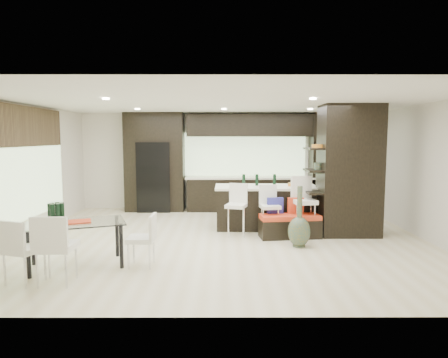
{
  "coord_description": "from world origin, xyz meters",
  "views": [
    {
      "loc": [
        -0.02,
        -7.84,
        2.04
      ],
      "look_at": [
        0.0,
        0.6,
        1.15
      ],
      "focal_mm": 32.0,
      "sensor_mm": 36.0,
      "label": 1
    }
  ],
  "objects_px": {
    "stool_right": "(304,212)",
    "floor_vase": "(299,217)",
    "kitchen_island": "(266,207)",
    "stool_left": "(236,215)",
    "dining_table": "(77,245)",
    "chair_near": "(57,251)",
    "bench": "(290,226)",
    "chair_end": "(141,243)",
    "stool_mid": "(270,216)",
    "chair_far": "(25,253)"
  },
  "relations": [
    {
      "from": "stool_right",
      "to": "floor_vase",
      "type": "height_order",
      "value": "floor_vase"
    },
    {
      "from": "kitchen_island",
      "to": "stool_right",
      "type": "relative_size",
      "value": 2.27
    },
    {
      "from": "stool_left",
      "to": "dining_table",
      "type": "distance_m",
      "value": 3.22
    },
    {
      "from": "floor_vase",
      "to": "chair_near",
      "type": "height_order",
      "value": "floor_vase"
    },
    {
      "from": "kitchen_island",
      "to": "bench",
      "type": "height_order",
      "value": "kitchen_island"
    },
    {
      "from": "bench",
      "to": "chair_end",
      "type": "bearing_deg",
      "value": -152.17
    },
    {
      "from": "stool_mid",
      "to": "dining_table",
      "type": "distance_m",
      "value": 3.81
    },
    {
      "from": "chair_near",
      "to": "chair_end",
      "type": "distance_m",
      "value": 1.26
    },
    {
      "from": "dining_table",
      "to": "stool_mid",
      "type": "bearing_deg",
      "value": 10.36
    },
    {
      "from": "floor_vase",
      "to": "stool_right",
      "type": "bearing_deg",
      "value": 72.31
    },
    {
      "from": "stool_right",
      "to": "dining_table",
      "type": "distance_m",
      "value": 4.41
    },
    {
      "from": "chair_near",
      "to": "chair_end",
      "type": "bearing_deg",
      "value": 35.29
    },
    {
      "from": "kitchen_island",
      "to": "stool_left",
      "type": "relative_size",
      "value": 2.6
    },
    {
      "from": "stool_right",
      "to": "chair_far",
      "type": "relative_size",
      "value": 1.18
    },
    {
      "from": "stool_mid",
      "to": "chair_far",
      "type": "relative_size",
      "value": 1.0
    },
    {
      "from": "stool_mid",
      "to": "stool_right",
      "type": "distance_m",
      "value": 0.7
    },
    {
      "from": "stool_right",
      "to": "floor_vase",
      "type": "xyz_separation_m",
      "value": [
        -0.25,
        -0.77,
        0.07
      ]
    },
    {
      "from": "stool_mid",
      "to": "chair_far",
      "type": "distance_m",
      "value": 4.59
    },
    {
      "from": "dining_table",
      "to": "chair_end",
      "type": "bearing_deg",
      "value": -20.28
    },
    {
      "from": "floor_vase",
      "to": "chair_far",
      "type": "height_order",
      "value": "floor_vase"
    },
    {
      "from": "chair_far",
      "to": "kitchen_island",
      "type": "bearing_deg",
      "value": 61.67
    },
    {
      "from": "chair_near",
      "to": "chair_end",
      "type": "xyz_separation_m",
      "value": [
        1.02,
        0.74,
        -0.07
      ]
    },
    {
      "from": "kitchen_island",
      "to": "stool_mid",
      "type": "bearing_deg",
      "value": -89.45
    },
    {
      "from": "stool_right",
      "to": "chair_near",
      "type": "bearing_deg",
      "value": -154.69
    },
    {
      "from": "stool_mid",
      "to": "stool_right",
      "type": "xyz_separation_m",
      "value": [
        0.7,
        -0.03,
        0.08
      ]
    },
    {
      "from": "chair_end",
      "to": "bench",
      "type": "bearing_deg",
      "value": -54.05
    },
    {
      "from": "chair_far",
      "to": "chair_end",
      "type": "distance_m",
      "value": 1.65
    },
    {
      "from": "stool_right",
      "to": "chair_far",
      "type": "xyz_separation_m",
      "value": [
        -4.43,
        -2.63,
        -0.08
      ]
    },
    {
      "from": "kitchen_island",
      "to": "stool_mid",
      "type": "relative_size",
      "value": 2.68
    },
    {
      "from": "kitchen_island",
      "to": "chair_far",
      "type": "xyz_separation_m",
      "value": [
        -3.73,
        -3.44,
        -0.05
      ]
    },
    {
      "from": "chair_end",
      "to": "floor_vase",
      "type": "bearing_deg",
      "value": -65.68
    },
    {
      "from": "chair_end",
      "to": "chair_near",
      "type": "bearing_deg",
      "value": 127.44
    },
    {
      "from": "stool_left",
      "to": "stool_mid",
      "type": "bearing_deg",
      "value": 17.64
    },
    {
      "from": "stool_right",
      "to": "dining_table",
      "type": "height_order",
      "value": "stool_right"
    },
    {
      "from": "kitchen_island",
      "to": "stool_left",
      "type": "xyz_separation_m",
      "value": [
        -0.7,
        -0.78,
        -0.04
      ]
    },
    {
      "from": "dining_table",
      "to": "chair_end",
      "type": "xyz_separation_m",
      "value": [
        1.02,
        0.0,
        0.03
      ]
    },
    {
      "from": "chair_near",
      "to": "chair_far",
      "type": "xyz_separation_m",
      "value": [
        -0.46,
        0.02,
        -0.03
      ]
    },
    {
      "from": "stool_right",
      "to": "chair_far",
      "type": "bearing_deg",
      "value": -157.67
    },
    {
      "from": "kitchen_island",
      "to": "stool_right",
      "type": "distance_m",
      "value": 1.07
    },
    {
      "from": "stool_left",
      "to": "dining_table",
      "type": "bearing_deg",
      "value": -125.91
    },
    {
      "from": "stool_right",
      "to": "bench",
      "type": "height_order",
      "value": "stool_right"
    },
    {
      "from": "stool_right",
      "to": "chair_end",
      "type": "height_order",
      "value": "stool_right"
    },
    {
      "from": "stool_right",
      "to": "dining_table",
      "type": "bearing_deg",
      "value": -162.71
    },
    {
      "from": "bench",
      "to": "floor_vase",
      "type": "xyz_separation_m",
      "value": [
        0.06,
        -0.68,
        0.33
      ]
    },
    {
      "from": "floor_vase",
      "to": "stool_mid",
      "type": "bearing_deg",
      "value": 119.43
    },
    {
      "from": "chair_end",
      "to": "chair_far",
      "type": "bearing_deg",
      "value": 117.53
    },
    {
      "from": "stool_mid",
      "to": "floor_vase",
      "type": "distance_m",
      "value": 0.93
    },
    {
      "from": "kitchen_island",
      "to": "dining_table",
      "type": "height_order",
      "value": "kitchen_island"
    },
    {
      "from": "stool_left",
      "to": "stool_right",
      "type": "height_order",
      "value": "stool_right"
    },
    {
      "from": "chair_near",
      "to": "chair_far",
      "type": "relative_size",
      "value": 1.08
    }
  ]
}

